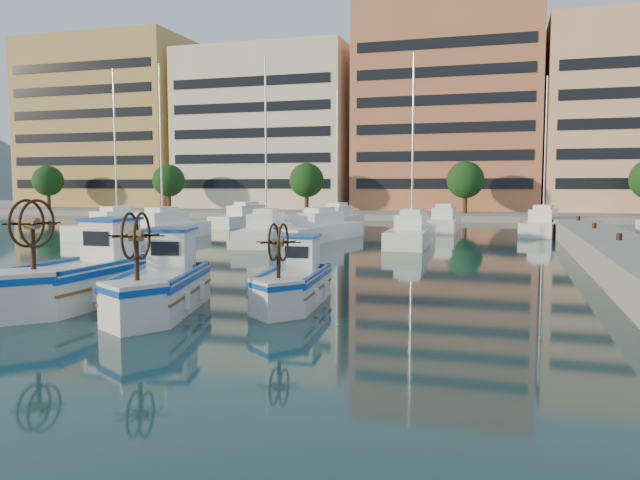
% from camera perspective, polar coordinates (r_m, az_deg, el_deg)
% --- Properties ---
extents(ground, '(300.00, 300.00, 0.00)m').
position_cam_1_polar(ground, '(18.03, -10.96, -6.53)').
color(ground, '#183D40').
rests_on(ground, ground).
extents(waterfront, '(180.00, 40.00, 25.60)m').
position_cam_1_polar(waterfront, '(81.04, 17.51, 10.10)').
color(waterfront, gray).
rests_on(waterfront, ground).
extents(yacht_marina, '(40.17, 23.81, 11.50)m').
position_cam_1_polar(yacht_marina, '(44.78, 2.91, 1.09)').
color(yacht_marina, white).
rests_on(yacht_marina, ground).
extents(fishing_boat_a, '(2.18, 5.18, 3.22)m').
position_cam_1_polar(fishing_boat_a, '(20.35, -20.49, -2.90)').
color(fishing_boat_a, silver).
rests_on(fishing_boat_a, ground).
extents(fishing_boat_b, '(2.91, 4.82, 2.92)m').
position_cam_1_polar(fishing_boat_b, '(18.39, -14.30, -3.82)').
color(fishing_boat_b, silver).
rests_on(fishing_boat_b, ground).
extents(fishing_boat_c, '(2.02, 4.18, 2.56)m').
position_cam_1_polar(fishing_boat_c, '(18.92, -2.41, -3.73)').
color(fishing_boat_c, silver).
rests_on(fishing_boat_c, ground).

